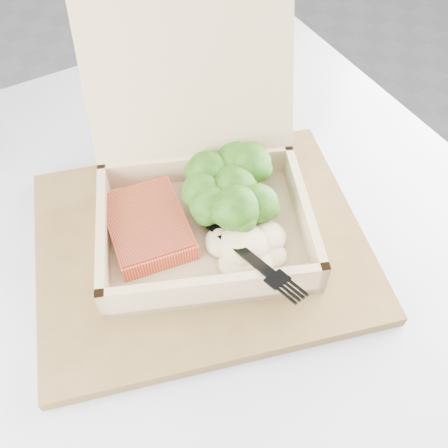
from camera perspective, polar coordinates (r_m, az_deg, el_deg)
floor at (r=1.45m, az=-0.34°, el=-7.66°), size 4.00×4.00×0.00m
cafe_table at (r=0.76m, az=-4.63°, el=-13.20°), size 0.93×0.93×0.76m
serving_tray at (r=0.60m, az=-2.62°, el=-2.26°), size 0.46×0.42×0.02m
takeout_container at (r=0.58m, az=-2.75°, el=5.17°), size 0.33×0.34×0.21m
salmon_fillet at (r=0.58m, az=-8.72°, el=-0.26°), size 0.11×0.13×0.02m
broccoli_pile at (r=0.60m, az=1.05°, el=3.76°), size 0.13×0.13×0.05m
mashed_potatoes at (r=0.56m, az=2.28°, el=-2.42°), size 0.09×0.08×0.03m
plastic_fork at (r=0.55m, az=0.43°, el=-1.45°), size 0.03×0.16×0.03m
receipt at (r=0.72m, az=-8.96°, el=8.36°), size 0.11×0.16×0.00m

